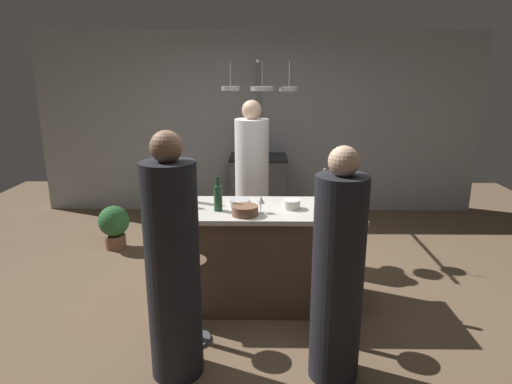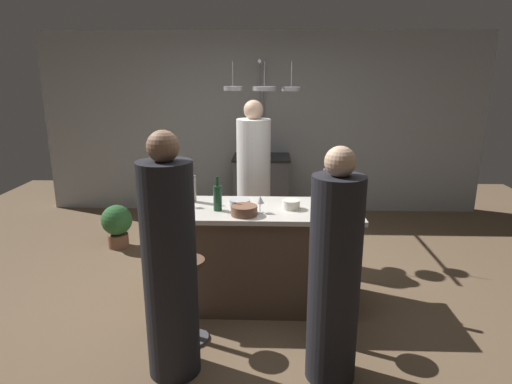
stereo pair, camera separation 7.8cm
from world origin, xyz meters
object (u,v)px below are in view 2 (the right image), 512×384
object	(u,v)px
wine_bottle_white	(192,188)
mixing_bowl_ceramic	(291,204)
wine_glass_near_left_guest	(260,200)
pepper_mill	(350,197)
wine_glass_by_chef	(325,197)
wine_bottle_green	(218,197)
wine_bottle_rose	(324,190)
wine_glass_near_right_guest	(191,195)
mixing_bowl_steel	(240,203)
chef	(254,186)
mixing_bowl_wooden	(244,210)
wine_bottle_amber	(325,203)
guest_left	(170,267)
bar_stool_left	(189,296)
potted_plant	(117,223)
bar_stool_right	(328,299)
guest_right	(334,277)
stove_range	(262,187)

from	to	relation	value
wine_bottle_white	mixing_bowl_ceramic	world-z (taller)	wine_bottle_white
mixing_bowl_ceramic	wine_glass_near_left_guest	bearing A→B (deg)	-157.30
pepper_mill	wine_glass_by_chef	distance (m)	0.22
wine_bottle_green	wine_bottle_rose	size ratio (longest dim) A/B	0.94
wine_glass_near_right_guest	mixing_bowl_steel	bearing A→B (deg)	2.09
wine_bottle_rose	mixing_bowl_ceramic	size ratio (longest dim) A/B	2.13
chef	mixing_bowl_wooden	xyz separation A→B (m)	(-0.03, -1.29, 0.13)
wine_bottle_rose	wine_glass_near_right_guest	xyz separation A→B (m)	(-1.17, -0.16, -0.02)
wine_bottle_amber	wine_glass_near_left_guest	bearing A→B (deg)	170.44
pepper_mill	wine_glass_near_right_guest	world-z (taller)	pepper_mill
mixing_bowl_steel	chef	bearing A→B (deg)	85.84
guest_left	wine_bottle_green	distance (m)	0.95
bar_stool_left	potted_plant	bearing A→B (deg)	123.00
wine_glass_near_right_guest	bar_stool_right	bearing A→B (deg)	-28.48
bar_stool_right	wine_bottle_rose	xyz separation A→B (m)	(0.03, 0.78, 0.65)
wine_glass_by_chef	bar_stool_left	bearing A→B (deg)	-151.19
guest_right	guest_left	world-z (taller)	guest_left
chef	wine_glass_near_left_guest	world-z (taller)	chef
wine_bottle_amber	mixing_bowl_ceramic	distance (m)	0.34
pepper_mill	wine_bottle_rose	distance (m)	0.26
pepper_mill	mixing_bowl_ceramic	size ratio (longest dim) A/B	1.41
bar_stool_left	wine_bottle_amber	size ratio (longest dim) A/B	2.23
stove_range	wine_bottle_rose	bearing A→B (deg)	-75.20
bar_stool_right	guest_left	world-z (taller)	guest_left
bar_stool_right	wine_glass_near_right_guest	size ratio (longest dim) A/B	4.66
guest_right	wine_bottle_amber	distance (m)	0.83
pepper_mill	wine_bottle_rose	world-z (taller)	wine_bottle_rose
chef	wine_glass_near_right_guest	distance (m)	1.21
guest_right	guest_left	bearing A→B (deg)	178.88
potted_plant	mixing_bowl_wooden	distance (m)	2.26
chef	wine_bottle_green	size ratio (longest dim) A/B	5.89
mixing_bowl_steel	mixing_bowl_ceramic	size ratio (longest dim) A/B	1.23
chef	stove_range	bearing A→B (deg)	87.57
guest_right	potted_plant	distance (m)	3.21
wine_bottle_rose	stove_range	bearing A→B (deg)	104.80
bar_stool_left	stove_range	bearing A→B (deg)	80.97
mixing_bowl_wooden	wine_bottle_rose	bearing A→B (deg)	27.60
potted_plant	pepper_mill	bearing A→B (deg)	-26.39
stove_range	potted_plant	size ratio (longest dim) A/B	1.71
bar_stool_left	pepper_mill	world-z (taller)	pepper_mill
chef	mixing_bowl_steel	xyz separation A→B (m)	(-0.08, -1.06, 0.12)
wine_bottle_white	bar_stool_left	bearing A→B (deg)	-83.45
mixing_bowl_steel	wine_glass_near_right_guest	bearing A→B (deg)	-177.91
potted_plant	wine_bottle_green	world-z (taller)	wine_bottle_green
wine_bottle_rose	mixing_bowl_ceramic	bearing A→B (deg)	-149.29
chef	wine_glass_near_right_guest	size ratio (longest dim) A/B	12.01
bar_stool_left	guest_right	bearing A→B (deg)	-20.39
bar_stool_right	wine_glass_by_chef	world-z (taller)	wine_glass_by_chef
wine_glass_near_left_guest	mixing_bowl_ceramic	size ratio (longest dim) A/B	0.98
wine_glass_by_chef	wine_glass_near_left_guest	bearing A→B (deg)	-168.94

